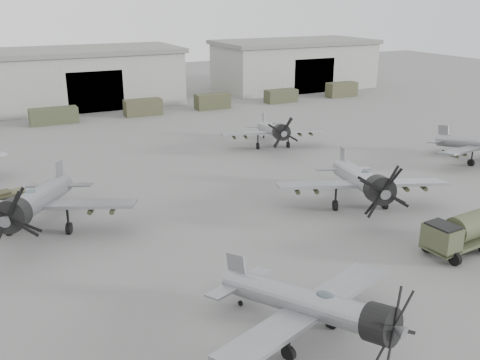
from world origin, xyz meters
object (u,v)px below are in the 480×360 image
at_px(aircraft_mid_2, 363,181).
at_px(fuel_tanker, 466,230).
at_px(aircraft_far_1, 274,130).
at_px(aircraft_near_1, 315,306).
at_px(aircraft_mid_1, 35,202).

xyz_separation_m(aircraft_mid_2, fuel_tanker, (1.73, -8.81, -0.97)).
relative_size(aircraft_mid_2, aircraft_far_1, 1.14).
relative_size(aircraft_near_1, aircraft_mid_2, 0.87).
bearing_deg(fuel_tanker, aircraft_mid_2, 95.51).
relative_size(aircraft_mid_2, fuel_tanker, 1.93).
relative_size(aircraft_mid_1, aircraft_mid_2, 1.03).
bearing_deg(aircraft_far_1, aircraft_near_1, -100.33).
distance_m(aircraft_mid_2, fuel_tanker, 9.03).
height_order(aircraft_mid_2, fuel_tanker, aircraft_mid_2).
xyz_separation_m(aircraft_near_1, aircraft_far_1, (15.84, 32.07, -0.01)).
relative_size(aircraft_near_1, aircraft_mid_1, 0.85).
distance_m(aircraft_near_1, fuel_tanker, 15.43).
height_order(aircraft_near_1, fuel_tanker, aircraft_near_1).
xyz_separation_m(aircraft_near_1, fuel_tanker, (14.83, 4.21, -0.63)).
distance_m(aircraft_near_1, aircraft_mid_2, 18.47).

